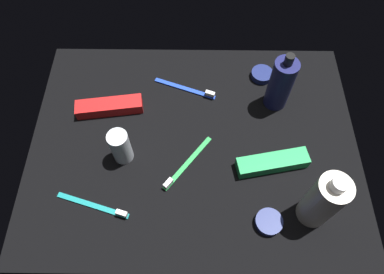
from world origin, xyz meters
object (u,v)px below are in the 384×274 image
Objects in this scene: bodywash_bottle at (321,201)px; deodorant_stick at (119,147)px; toothbrush_teal at (95,206)px; toothpaste_box_green at (270,163)px; toothbrush_green at (183,165)px; cream_tin_right at (260,75)px; lotion_bottle at (279,84)px; toothpaste_box_red at (108,107)px; toothbrush_blue at (187,89)px; cream_tin_left at (267,222)px.

bodywash_bottle is 1.89× the size of deodorant_stick.
deodorant_stick reaches higher than toothbrush_teal.
toothbrush_green is at bearing -9.73° from toothpaste_box_green.
toothpaste_box_green reaches higher than cream_tin_right.
lotion_bottle is 45.41cm from toothpaste_box_red.
lotion_bottle is 32.13cm from toothbrush_green.
toothbrush_blue is 22.24cm from toothpaste_box_red.
lotion_bottle is 34.88cm from cream_tin_left.
toothbrush_blue is at bearing -121.23° from toothbrush_teal.
toothpaste_box_red reaches higher than toothbrush_teal.
toothbrush_teal is at bearing -4.83° from cream_tin_left.
bodywash_bottle reaches higher than lotion_bottle.
toothbrush_blue is at bearing -127.44° from deodorant_stick.
lotion_bottle is 11.61cm from cream_tin_right.
toothpaste_box_red is at bearing -69.48° from deodorant_stick.
deodorant_stick is 15.19cm from toothpaste_box_red.
bodywash_bottle is 3.07× the size of cream_tin_right.
toothbrush_green is at bearing -21.33° from bodywash_bottle.
toothbrush_teal is at bearing -0.96° from bodywash_bottle.
bodywash_bottle is 57.79cm from toothpaste_box_red.
deodorant_stick is 14.87cm from toothbrush_teal.
toothpaste_box_red is (21.11, 6.92, 0.99)cm from toothbrush_blue.
toothbrush_teal is at bearing 70.28° from deodorant_stick.
toothbrush_teal is (4.79, 13.37, -4.40)cm from deodorant_stick.
toothpaste_box_red is 2.85× the size of cream_tin_right.
toothbrush_green is 0.85× the size of toothpaste_box_green.
bodywash_bottle is 1.07× the size of toothpaste_box_green.
deodorant_stick is 16.32cm from toothbrush_green.
toothbrush_teal is at bearing 43.31° from cream_tin_right.
toothbrush_teal is 1.00× the size of toothpaste_box_red.
lotion_bottle is 1.04× the size of toothpaste_box_green.
toothbrush_blue is at bearing 13.71° from cream_tin_right.
bodywash_bottle is 12.98cm from cream_tin_left.
cream_tin_right is (-21.40, -28.64, 0.35)cm from toothbrush_green.
lotion_bottle is 1.04× the size of toothbrush_teal.
toothbrush_blue is 2.80× the size of cream_tin_right.
toothbrush_teal is 39.61cm from cream_tin_left.
cream_tin_right is (-41.66, -39.27, 0.35)cm from toothbrush_teal.
bodywash_bottle is at bearing 99.41° from lotion_bottle.
toothbrush_teal is at bearing 58.77° from toothbrush_blue.
toothbrush_green is 23.74cm from cream_tin_left.
toothpaste_box_green reaches higher than toothbrush_blue.
toothpaste_box_green is at bearing -56.33° from bodywash_bottle.
toothpaste_box_green is (-42.03, 16.06, 0.00)cm from toothpaste_box_red.
cream_tin_left is at bearing 175.17° from toothbrush_teal.
lotion_bottle is 1.83× the size of deodorant_stick.
deodorant_stick is at bearing 23.32° from lotion_bottle.
toothpaste_box_red is (0.40, -27.24, 0.99)cm from toothbrush_teal.
toothbrush_teal is at bearing 3.84° from toothpaste_box_green.
cream_tin_left is (-34.67, 16.71, -4.07)cm from deodorant_stick.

